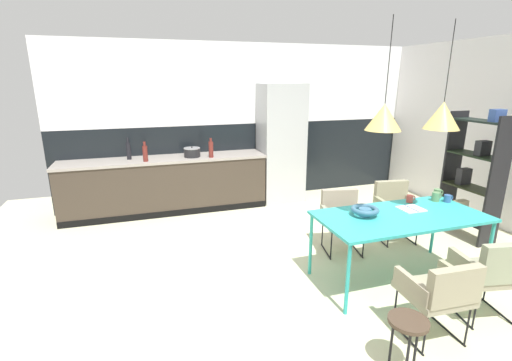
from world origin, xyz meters
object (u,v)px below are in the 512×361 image
object	(u,v)px
armchair_head_of_table	(342,213)
bottle_spice_small	(129,150)
bottle_vinegar_dark	(145,153)
armchair_corner_seat	(441,289)
pendant_lamp_over_table_near	(384,117)
fruit_bowl	(365,210)
cooking_pot	(192,152)
open_shelf_unit	(473,173)
open_book	(411,209)
mug_wide_latte	(437,193)
mug_white_ceramic	(436,197)
mug_tall_blue	(410,199)
pendant_lamp_over_table_far	(442,116)
dining_table	(401,219)
armchair_by_stool	(395,203)
side_stool	(408,326)
armchair_near_window	(494,268)
refrigerator_column	(281,144)
mug_glass_clear	(448,198)

from	to	relation	value
armchair_head_of_table	bottle_spice_small	world-z (taller)	bottle_spice_small
bottle_spice_small	bottle_vinegar_dark	size ratio (longest dim) A/B	1.11
bottle_vinegar_dark	armchair_corner_seat	bearing A→B (deg)	-59.62
armchair_corner_seat	pendant_lamp_over_table_near	bearing A→B (deg)	94.95
fruit_bowl	cooking_pot	size ratio (longest dim) A/B	1.09
open_shelf_unit	pendant_lamp_over_table_near	size ratio (longest dim) A/B	1.74
armchair_head_of_table	open_book	bearing A→B (deg)	131.84
bottle_vinegar_dark	open_shelf_unit	bearing A→B (deg)	-26.69
bottle_vinegar_dark	open_book	bearing A→B (deg)	-44.55
mug_wide_latte	pendant_lamp_over_table_near	bearing A→B (deg)	-162.06
cooking_pot	open_book	bearing A→B (deg)	-54.63
armchair_corner_seat	pendant_lamp_over_table_near	size ratio (longest dim) A/B	0.74
mug_white_ceramic	bottle_vinegar_dark	bearing A→B (deg)	141.55
armchair_head_of_table	open_shelf_unit	distance (m)	1.92
mug_tall_blue	pendant_lamp_over_table_far	xyz separation A→B (m)	(-0.01, -0.31, 0.97)
mug_wide_latte	dining_table	bearing A→B (deg)	-156.46
armchair_by_stool	bottle_vinegar_dark	distance (m)	3.67
open_shelf_unit	bottle_spice_small	bearing A→B (deg)	-117.84
armchair_head_of_table	bottle_vinegar_dark	xyz separation A→B (m)	(-2.28, 1.93, 0.53)
mug_wide_latte	side_stool	size ratio (longest dim) A/B	0.29
mug_wide_latte	side_stool	xyz separation A→B (m)	(-1.57, -1.44, -0.41)
dining_table	bottle_vinegar_dark	world-z (taller)	bottle_vinegar_dark
armchair_near_window	side_stool	size ratio (longest dim) A/B	1.81
refrigerator_column	fruit_bowl	bearing A→B (deg)	-93.60
mug_tall_blue	open_shelf_unit	size ratio (longest dim) A/B	0.07
open_book	bottle_spice_small	size ratio (longest dim) A/B	0.72
mug_glass_clear	side_stool	bearing A→B (deg)	-140.61
armchair_by_stool	fruit_bowl	distance (m)	1.34
fruit_bowl	dining_table	bearing A→B (deg)	-14.67
refrigerator_column	dining_table	distance (m)	2.95
armchair_near_window	bottle_vinegar_dark	xyz separation A→B (m)	(-2.80, 3.59, 0.50)
armchair_corner_seat	side_stool	bearing A→B (deg)	-154.78
armchair_head_of_table	armchair_by_stool	world-z (taller)	armchair_by_stool
mug_glass_clear	open_book	bearing A→B (deg)	-172.33
pendant_lamp_over_table_far	side_stool	bearing A→B (deg)	-136.00
refrigerator_column	fruit_bowl	distance (m)	2.84
bottle_spice_small	side_stool	distance (m)	4.57
refrigerator_column	open_shelf_unit	bearing A→B (deg)	-50.36
open_book	pendant_lamp_over_table_near	bearing A→B (deg)	-166.82
refrigerator_column	armchair_near_window	size ratio (longest dim) A/B	2.53
refrigerator_column	armchair_by_stool	distance (m)	2.25
mug_tall_blue	cooking_pot	bearing A→B (deg)	129.41
armchair_corner_seat	open_book	xyz separation A→B (m)	(0.54, 1.02, 0.26)
mug_glass_clear	bottle_spice_small	xyz separation A→B (m)	(-3.49, 2.80, 0.25)
armchair_corner_seat	bottle_vinegar_dark	distance (m)	4.29
pendant_lamp_over_table_far	mug_wide_latte	bearing A→B (deg)	38.71
armchair_head_of_table	mug_tall_blue	size ratio (longest dim) A/B	6.58
mug_glass_clear	open_shelf_unit	size ratio (longest dim) A/B	0.07
armchair_by_stool	cooking_pot	bearing A→B (deg)	-31.07
cooking_pot	mug_tall_blue	bearing A→B (deg)	-50.59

